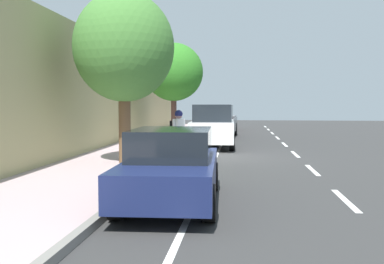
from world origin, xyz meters
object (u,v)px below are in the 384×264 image
(parked_sedan_dark_blue_far, at_px, (172,167))
(street_tree_mid_block, at_px, (124,48))
(street_tree_near_cyclist, at_px, (174,72))
(parked_pickup_grey_second, at_px, (219,122))
(parked_sedan_red_nearest, at_px, (222,120))
(bicycle_at_curb, at_px, (183,152))
(parked_suv_white_mid, at_px, (213,125))
(cyclist_with_backpack, at_px, (178,130))

(parked_sedan_dark_blue_far, height_order, street_tree_mid_block, street_tree_mid_block)
(street_tree_near_cyclist, height_order, street_tree_mid_block, street_tree_mid_block)
(parked_pickup_grey_second, xyz_separation_m, parked_sedan_dark_blue_far, (0.10, 17.47, -0.15))
(parked_sedan_red_nearest, bearing_deg, bicycle_at_curb, 88.46)
(parked_sedan_dark_blue_far, bearing_deg, street_tree_mid_block, -64.91)
(street_tree_near_cyclist, relative_size, street_tree_mid_block, 0.97)
(parked_pickup_grey_second, distance_m, bicycle_at_curb, 11.70)
(bicycle_at_curb, bearing_deg, street_tree_mid_block, 27.77)
(parked_suv_white_mid, bearing_deg, parked_sedan_dark_blue_far, 89.35)
(parked_sedan_dark_blue_far, xyz_separation_m, street_tree_mid_block, (2.28, -4.88, 3.03))
(parked_suv_white_mid, relative_size, street_tree_mid_block, 0.88)
(street_tree_mid_block, bearing_deg, bicycle_at_curb, -152.23)
(cyclist_with_backpack, bearing_deg, parked_suv_white_mid, -99.74)
(parked_pickup_grey_second, bearing_deg, street_tree_mid_block, 79.30)
(cyclist_with_backpack, distance_m, street_tree_mid_block, 3.37)
(bicycle_at_curb, bearing_deg, parked_sedan_dark_blue_far, 95.32)
(parked_suv_white_mid, bearing_deg, cyclist_with_backpack, 80.26)
(parked_sedan_red_nearest, bearing_deg, parked_sedan_dark_blue_far, 90.06)
(parked_pickup_grey_second, height_order, bicycle_at_curb, parked_pickup_grey_second)
(parked_sedan_dark_blue_far, bearing_deg, street_tree_near_cyclist, -81.50)
(parked_suv_white_mid, xyz_separation_m, street_tree_near_cyclist, (2.41, -3.84, 2.73))
(bicycle_at_curb, bearing_deg, cyclist_with_backpack, -64.64)
(cyclist_with_backpack, distance_m, street_tree_near_cyclist, 9.51)
(parked_sedan_red_nearest, relative_size, street_tree_mid_block, 0.84)
(parked_pickup_grey_second, xyz_separation_m, street_tree_near_cyclist, (2.38, 2.20, 2.85))
(bicycle_at_curb, bearing_deg, street_tree_near_cyclist, -79.57)
(parked_sedan_red_nearest, relative_size, bicycle_at_curb, 2.94)
(parked_suv_white_mid, height_order, street_tree_mid_block, street_tree_mid_block)
(parked_sedan_dark_blue_far, bearing_deg, cyclist_with_backpack, -83.09)
(street_tree_near_cyclist, bearing_deg, cyclist_with_backpack, 99.60)
(parked_pickup_grey_second, distance_m, parked_suv_white_mid, 6.03)
(cyclist_with_backpack, bearing_deg, parked_sedan_red_nearest, -92.25)
(parked_suv_white_mid, xyz_separation_m, cyclist_with_backpack, (0.89, 5.18, 0.09))
(parked_pickup_grey_second, distance_m, street_tree_mid_block, 13.13)
(parked_sedan_dark_blue_far, relative_size, street_tree_mid_block, 0.83)
(parked_sedan_red_nearest, distance_m, parked_sedan_dark_blue_far, 24.92)
(parked_sedan_red_nearest, bearing_deg, cyclist_with_backpack, 87.75)
(parked_sedan_red_nearest, height_order, cyclist_with_backpack, cyclist_with_backpack)
(parked_sedan_dark_blue_far, distance_m, street_tree_near_cyclist, 15.73)
(parked_sedan_red_nearest, bearing_deg, parked_suv_white_mid, 90.66)
(parked_sedan_red_nearest, height_order, street_tree_mid_block, street_tree_mid_block)
(parked_sedan_red_nearest, height_order, bicycle_at_curb, parked_sedan_red_nearest)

